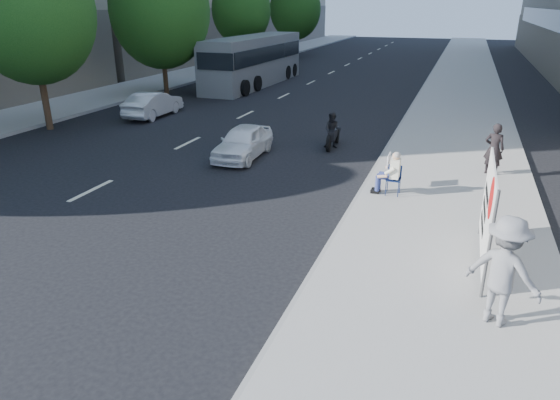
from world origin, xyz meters
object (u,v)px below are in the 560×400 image
at_px(pedestrian_woman, 494,149).
at_px(motorcycle, 333,132).
at_px(seated_protester, 391,170).
at_px(protest_banner, 488,209).
at_px(bus, 254,61).
at_px(jogger, 504,271).
at_px(white_sedan_mid, 153,104).
at_px(white_sedan_near, 243,142).

distance_m(pedestrian_woman, motorcycle, 6.17).
bearing_deg(seated_protester, pedestrian_woman, 46.23).
relative_size(protest_banner, bus, 0.25).
height_order(jogger, white_sedan_mid, jogger).
height_order(white_sedan_near, bus, bus).
distance_m(seated_protester, protest_banner, 4.38).
bearing_deg(white_sedan_near, bus, 109.38).
bearing_deg(pedestrian_woman, white_sedan_mid, -7.63).
bearing_deg(motorcycle, white_sedan_near, -144.65).
relative_size(seated_protester, white_sedan_mid, 0.34).
bearing_deg(bus, motorcycle, -55.51).
bearing_deg(jogger, protest_banner, -59.62).
xyz_separation_m(protest_banner, bus, (-14.77, 22.72, 0.23)).
relative_size(white_sedan_mid, motorcycle, 1.87).
relative_size(protest_banner, white_sedan_mid, 0.80).
height_order(pedestrian_woman, bus, bus).
distance_m(seated_protester, pedestrian_woman, 4.19).
bearing_deg(pedestrian_woman, jogger, 97.19).
relative_size(protest_banner, white_sedan_near, 0.87).
bearing_deg(motorcycle, seated_protester, -64.90).
bearing_deg(protest_banner, motorcycle, 122.81).
bearing_deg(bus, pedestrian_woman, -45.42).
relative_size(seated_protester, motorcycle, 0.64).
xyz_separation_m(jogger, protest_banner, (-0.24, 2.24, 0.24)).
distance_m(pedestrian_woman, bus, 22.16).
height_order(protest_banner, bus, bus).
bearing_deg(jogger, motorcycle, -37.75).
xyz_separation_m(pedestrian_woman, motorcycle, (-5.87, 1.88, -0.36)).
height_order(pedestrian_woman, protest_banner, protest_banner).
height_order(pedestrian_woman, white_sedan_mid, pedestrian_woman).
relative_size(white_sedan_near, white_sedan_mid, 0.92).
bearing_deg(white_sedan_mid, protest_banner, 143.09).
bearing_deg(jogger, bus, -34.75).
xyz_separation_m(white_sedan_near, white_sedan_mid, (-7.27, 5.15, 0.03)).
bearing_deg(bus, protest_banner, -55.65).
xyz_separation_m(seated_protester, white_sedan_near, (-5.78, 2.42, -0.27)).
bearing_deg(jogger, pedestrian_woman, -66.85).
distance_m(white_sedan_mid, motorcycle, 10.42).
relative_size(jogger, protest_banner, 0.66).
bearing_deg(protest_banner, white_sedan_near, 144.11).
bearing_deg(white_sedan_near, protest_banner, -37.75).
xyz_separation_m(pedestrian_woman, white_sedan_near, (-8.68, -0.61, -0.40)).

